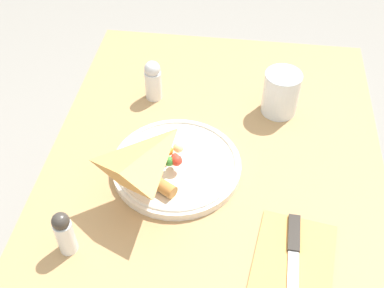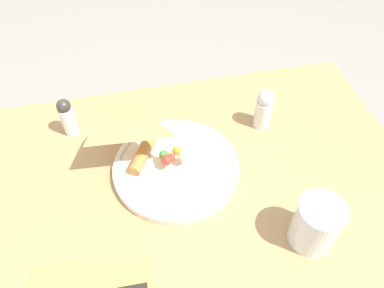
# 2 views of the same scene
# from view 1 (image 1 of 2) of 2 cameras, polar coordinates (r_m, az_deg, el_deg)

# --- Properties ---
(plate_pizza) EXTENTS (0.24, 0.24, 0.05)m
(plate_pizza) POSITION_cam_1_polar(r_m,az_deg,el_deg) (0.90, -1.88, -2.37)
(plate_pizza) COLOR silver
(plate_pizza) RESTS_ON dining_table
(milk_glass) EXTENTS (0.08, 0.08, 0.10)m
(milk_glass) POSITION_cam_1_polar(r_m,az_deg,el_deg) (1.01, 10.49, 5.90)
(milk_glass) COLOR white
(milk_glass) RESTS_ON dining_table
(napkin_folded) EXTENTS (0.20, 0.15, 0.00)m
(napkin_folded) POSITION_cam_1_polar(r_m,az_deg,el_deg) (0.80, 11.86, -13.90)
(napkin_folded) COLOR #E59E4C
(napkin_folded) RESTS_ON dining_table
(butter_knife) EXTENTS (0.19, 0.03, 0.01)m
(butter_knife) POSITION_cam_1_polar(r_m,az_deg,el_deg) (0.80, 11.93, -13.15)
(butter_knife) COLOR black
(butter_knife) RESTS_ON napkin_folded
(salt_shaker) EXTENTS (0.04, 0.04, 0.09)m
(salt_shaker) POSITION_cam_1_polar(r_m,az_deg,el_deg) (1.04, -4.64, 7.57)
(salt_shaker) COLOR silver
(salt_shaker) RESTS_ON dining_table
(pepper_shaker) EXTENTS (0.03, 0.03, 0.09)m
(pepper_shaker) POSITION_cam_1_polar(r_m,az_deg,el_deg) (0.79, -14.91, -10.10)
(pepper_shaker) COLOR white
(pepper_shaker) RESTS_ON dining_table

